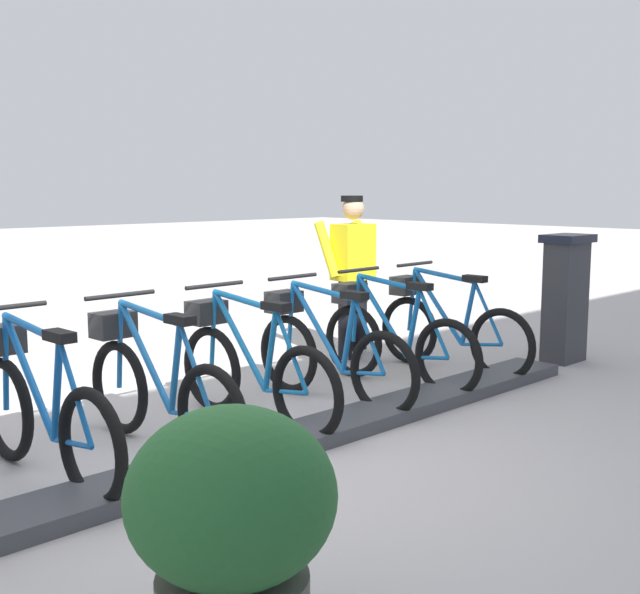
{
  "coord_description": "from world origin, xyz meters",
  "views": [
    {
      "loc": [
        -3.77,
        2.93,
        1.73
      ],
      "look_at": [
        0.5,
        -1.21,
        0.9
      ],
      "focal_mm": 43.71,
      "sensor_mm": 36.0,
      "label": 1
    }
  ],
  "objects_px": {
    "bike_docked_0": "(447,326)",
    "planter_bush": "(232,525)",
    "bike_docked_1": "(392,338)",
    "bike_docked_2": "(327,351)",
    "bike_docked_5": "(39,409)",
    "payment_kiosk": "(565,296)",
    "bike_docked_4": "(155,385)",
    "bike_docked_3": "(249,366)",
    "worker_near_rack": "(352,271)"
  },
  "relations": [
    {
      "from": "bike_docked_3",
      "to": "planter_bush",
      "type": "distance_m",
      "value": 2.99
    },
    {
      "from": "bike_docked_2",
      "to": "planter_bush",
      "type": "bearing_deg",
      "value": 129.92
    },
    {
      "from": "bike_docked_0",
      "to": "planter_bush",
      "type": "height_order",
      "value": "bike_docked_0"
    },
    {
      "from": "bike_docked_3",
      "to": "bike_docked_4",
      "type": "bearing_deg",
      "value": 90.0
    },
    {
      "from": "bike_docked_3",
      "to": "bike_docked_4",
      "type": "height_order",
      "value": "same"
    },
    {
      "from": "payment_kiosk",
      "to": "bike_docked_1",
      "type": "height_order",
      "value": "payment_kiosk"
    },
    {
      "from": "bike_docked_2",
      "to": "planter_bush",
      "type": "xyz_separation_m",
      "value": [
        -2.28,
        2.73,
        0.11
      ]
    },
    {
      "from": "bike_docked_4",
      "to": "worker_near_rack",
      "type": "bearing_deg",
      "value": -71.61
    },
    {
      "from": "planter_bush",
      "to": "payment_kiosk",
      "type": "bearing_deg",
      "value": -72.76
    },
    {
      "from": "bike_docked_4",
      "to": "planter_bush",
      "type": "distance_m",
      "value": 2.54
    },
    {
      "from": "bike_docked_2",
      "to": "bike_docked_5",
      "type": "relative_size",
      "value": 1.0
    },
    {
      "from": "bike_docked_2",
      "to": "worker_near_rack",
      "type": "xyz_separation_m",
      "value": [
        0.97,
        -1.32,
        0.48
      ]
    },
    {
      "from": "bike_docked_2",
      "to": "bike_docked_4",
      "type": "bearing_deg",
      "value": 90.0
    },
    {
      "from": "bike_docked_3",
      "to": "bike_docked_4",
      "type": "relative_size",
      "value": 1.0
    },
    {
      "from": "bike_docked_4",
      "to": "bike_docked_5",
      "type": "relative_size",
      "value": 1.0
    },
    {
      "from": "bike_docked_1",
      "to": "worker_near_rack",
      "type": "relative_size",
      "value": 1.04
    },
    {
      "from": "planter_bush",
      "to": "bike_docked_5",
      "type": "bearing_deg",
      "value": -7.92
    },
    {
      "from": "bike_docked_1",
      "to": "bike_docked_0",
      "type": "bearing_deg",
      "value": -90.0
    },
    {
      "from": "bike_docked_1",
      "to": "bike_docked_3",
      "type": "xyz_separation_m",
      "value": [
        0.0,
        1.61,
        0.0
      ]
    },
    {
      "from": "bike_docked_0",
      "to": "bike_docked_4",
      "type": "bearing_deg",
      "value": 90.0
    },
    {
      "from": "bike_docked_5",
      "to": "worker_near_rack",
      "type": "height_order",
      "value": "worker_near_rack"
    },
    {
      "from": "worker_near_rack",
      "to": "bike_docked_0",
      "type": "bearing_deg",
      "value": -163.51
    },
    {
      "from": "bike_docked_5",
      "to": "bike_docked_0",
      "type": "bearing_deg",
      "value": -90.0
    },
    {
      "from": "worker_near_rack",
      "to": "payment_kiosk",
      "type": "bearing_deg",
      "value": -136.48
    },
    {
      "from": "bike_docked_0",
      "to": "bike_docked_2",
      "type": "height_order",
      "value": "same"
    },
    {
      "from": "bike_docked_2",
      "to": "bike_docked_4",
      "type": "distance_m",
      "value": 1.61
    },
    {
      "from": "bike_docked_1",
      "to": "planter_bush",
      "type": "height_order",
      "value": "bike_docked_1"
    },
    {
      "from": "bike_docked_2",
      "to": "bike_docked_0",
      "type": "bearing_deg",
      "value": -90.0
    },
    {
      "from": "bike_docked_0",
      "to": "bike_docked_3",
      "type": "height_order",
      "value": "same"
    },
    {
      "from": "bike_docked_3",
      "to": "payment_kiosk",
      "type": "bearing_deg",
      "value": -99.05
    },
    {
      "from": "bike_docked_0",
      "to": "bike_docked_3",
      "type": "bearing_deg",
      "value": 90.0
    },
    {
      "from": "bike_docked_4",
      "to": "bike_docked_5",
      "type": "bearing_deg",
      "value": 90.0
    },
    {
      "from": "bike_docked_1",
      "to": "planter_bush",
      "type": "distance_m",
      "value": 4.2
    },
    {
      "from": "bike_docked_4",
      "to": "planter_bush",
      "type": "xyz_separation_m",
      "value": [
        -2.28,
        1.12,
        0.11
      ]
    },
    {
      "from": "bike_docked_0",
      "to": "worker_near_rack",
      "type": "height_order",
      "value": "worker_near_rack"
    },
    {
      "from": "bike_docked_3",
      "to": "worker_near_rack",
      "type": "bearing_deg",
      "value": -65.37
    },
    {
      "from": "bike_docked_5",
      "to": "bike_docked_3",
      "type": "bearing_deg",
      "value": -90.0
    },
    {
      "from": "bike_docked_1",
      "to": "planter_bush",
      "type": "relative_size",
      "value": 1.77
    },
    {
      "from": "bike_docked_2",
      "to": "worker_near_rack",
      "type": "height_order",
      "value": "worker_near_rack"
    },
    {
      "from": "bike_docked_3",
      "to": "bike_docked_5",
      "type": "xyz_separation_m",
      "value": [
        0.0,
        1.61,
        0.0
      ]
    },
    {
      "from": "bike_docked_5",
      "to": "worker_near_rack",
      "type": "relative_size",
      "value": 1.04
    },
    {
      "from": "payment_kiosk",
      "to": "bike_docked_5",
      "type": "distance_m",
      "value": 5.23
    },
    {
      "from": "payment_kiosk",
      "to": "bike_docked_4",
      "type": "height_order",
      "value": "payment_kiosk"
    },
    {
      "from": "bike_docked_1",
      "to": "bike_docked_3",
      "type": "height_order",
      "value": "same"
    },
    {
      "from": "bike_docked_3",
      "to": "bike_docked_5",
      "type": "relative_size",
      "value": 1.0
    },
    {
      "from": "bike_docked_5",
      "to": "planter_bush",
      "type": "bearing_deg",
      "value": 172.08
    },
    {
      "from": "bike_docked_3",
      "to": "bike_docked_5",
      "type": "distance_m",
      "value": 1.61
    },
    {
      "from": "bike_docked_1",
      "to": "bike_docked_3",
      "type": "relative_size",
      "value": 1.0
    },
    {
      "from": "bike_docked_1",
      "to": "bike_docked_5",
      "type": "distance_m",
      "value": 3.21
    },
    {
      "from": "worker_near_rack",
      "to": "bike_docked_3",
      "type": "bearing_deg",
      "value": 114.63
    }
  ]
}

